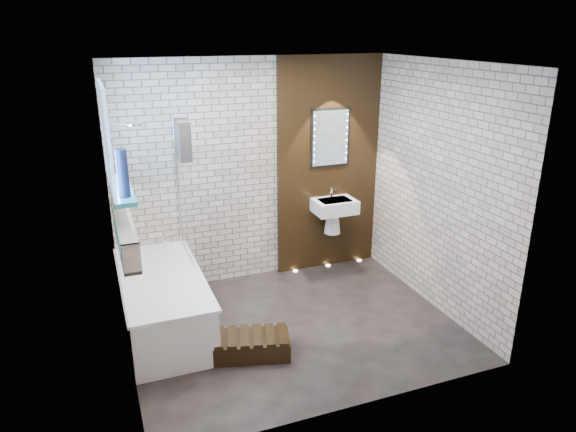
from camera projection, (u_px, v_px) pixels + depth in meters
name	position (u px, v px, depth m)	size (l,w,h in m)	color
ground	(293.00, 326.00, 5.42)	(3.20, 3.20, 0.00)	black
room_shell	(294.00, 206.00, 4.98)	(3.24, 3.20, 2.60)	tan
walnut_panel	(328.00, 166.00, 6.41)	(1.30, 0.06, 2.60)	black
clerestory_window	(110.00, 148.00, 4.56)	(0.18, 1.00, 0.94)	#7FADE0
display_niche	(125.00, 232.00, 4.63)	(0.14, 1.30, 0.26)	teal
bathtub	(163.00, 302.00, 5.30)	(0.79, 1.74, 0.70)	white
bath_screen	(184.00, 192.00, 5.48)	(0.01, 0.78, 1.40)	white
towel	(183.00, 140.00, 5.15)	(0.11, 0.30, 0.39)	black
shower_head	(134.00, 124.00, 5.14)	(0.18, 0.18, 0.02)	silver
washbasin	(334.00, 211.00, 6.41)	(0.50, 0.36, 0.58)	white
led_mirror	(330.00, 138.00, 6.26)	(0.50, 0.02, 0.70)	black
walnut_step	(245.00, 346.00, 4.92)	(0.82, 0.36, 0.18)	black
niche_bottles	(127.00, 242.00, 4.51)	(0.06, 0.68, 0.15)	#994A17
sill_vases	(123.00, 173.00, 4.35)	(0.10, 0.10, 0.40)	#121933
floor_uplights	(328.00, 265.00, 6.79)	(0.96, 0.06, 0.01)	#FFD899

